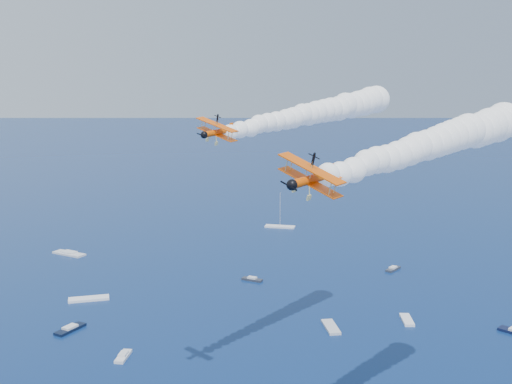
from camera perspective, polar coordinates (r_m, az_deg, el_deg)
biplane_lead at (r=109.64m, az=-3.42°, el=5.39°), size 9.19×10.74×7.61m
biplane_trail at (r=74.24m, az=5.04°, el=1.16°), size 9.29×11.09×8.47m
smoke_trail_lead at (r=130.66m, az=5.16°, el=7.09°), size 56.70×23.06×10.54m
smoke_trail_trail at (r=96.88m, az=15.50°, el=4.24°), size 56.40×17.55×10.54m
spectator_boats at (r=184.66m, az=-17.48°, el=-10.85°), size 238.70×193.42×0.70m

